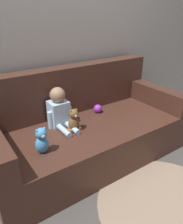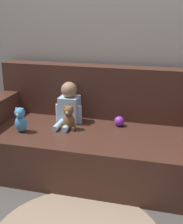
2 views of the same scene
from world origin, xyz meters
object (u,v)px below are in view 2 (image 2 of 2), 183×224
at_px(toy_ball, 119,121).
at_px(couch, 93,137).
at_px(plush_toy_side, 21,120).
at_px(teddy_bear_brown, 69,118).
at_px(person_baby, 69,106).

bearing_deg(toy_ball, couch, -157.14).
bearing_deg(plush_toy_side, toy_ball, 23.91).
distance_m(couch, teddy_bear_brown, 0.29).
distance_m(couch, person_baby, 0.36).
distance_m(teddy_bear_brown, plush_toy_side, 0.41).
height_order(couch, person_baby, couch).
distance_m(couch, toy_ball, 0.27).
bearing_deg(plush_toy_side, couch, 24.30).
relative_size(person_baby, toy_ball, 4.19).
height_order(plush_toy_side, toy_ball, plush_toy_side).
xyz_separation_m(plush_toy_side, toy_ball, (0.79, 0.35, -0.06)).
bearing_deg(toy_ball, plush_toy_side, -156.09).
height_order(person_baby, teddy_bear_brown, person_baby).
bearing_deg(couch, toy_ball, 22.86).
xyz_separation_m(person_baby, teddy_bear_brown, (0.06, -0.17, -0.06)).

